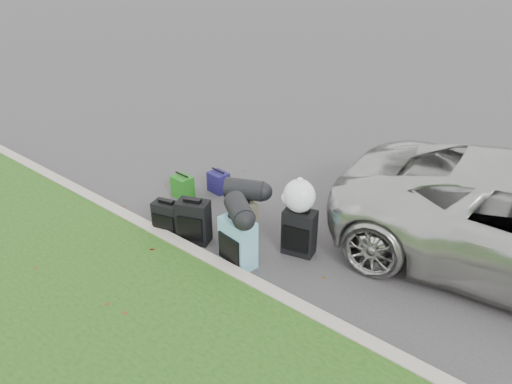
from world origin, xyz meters
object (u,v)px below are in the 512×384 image
Objects in this scene: suitcase_olive at (243,218)px; tote_green at (183,187)px; suitcase_large_black_left at (194,222)px; suitcase_small_black at (168,218)px; suitcase_large_black_right at (299,232)px; tote_navy at (219,182)px; suitcase_teal at (238,242)px.

tote_green is at bearing -175.20° from suitcase_olive.
suitcase_large_black_left is 1.75× the size of tote_green.
tote_green is (-0.68, 0.91, -0.07)m from suitcase_small_black.
suitcase_small_black is 1.14m from tote_green.
suitcase_large_black_right reaches higher than tote_navy.
suitcase_small_black is 1.27m from suitcase_teal.
tote_green reaches higher than tote_navy.
tote_navy is at bearing 87.64° from suitcase_small_black.
tote_navy is (-0.78, 1.31, -0.14)m from suitcase_large_black_left.
suitcase_teal reaches higher than suitcase_olive.
suitcase_large_black_left is 1.37m from tote_green.
suitcase_teal is 2.11m from tote_navy.
suitcase_teal reaches higher than suitcase_large_black_right.
suitcase_large_black_left reaches higher than suitcase_olive.
tote_green is at bearing -116.42° from tote_navy.
suitcase_small_black is 1.47m from tote_navy.
suitcase_olive is 1.48× the size of tote_green.
tote_green is 0.61m from tote_navy.
suitcase_large_black_left is 0.93× the size of suitcase_teal.
tote_green is (-1.52, 0.23, -0.09)m from suitcase_olive.
suitcase_small_black is 0.81× the size of suitcase_large_black_left.
suitcase_olive is 1.56× the size of tote_navy.
suitcase_teal is (0.84, -0.03, 0.02)m from suitcase_large_black_left.
suitcase_large_black_left is 1.18× the size of suitcase_olive.
tote_navy is at bearing 161.57° from suitcase_olive.
suitcase_olive is at bearing 174.03° from suitcase_large_black_right.
suitcase_large_black_right is at bearing 22.11° from suitcase_olive.
suitcase_large_black_right is (0.45, 0.73, -0.02)m from suitcase_teal.
suitcase_teal is at bearing -20.32° from tote_green.
suitcase_large_black_left is at bearing -173.64° from suitcase_teal.
suitcase_large_black_left is 0.70m from suitcase_olive.
suitcase_large_black_left is at bearing -166.08° from suitcase_large_black_right.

